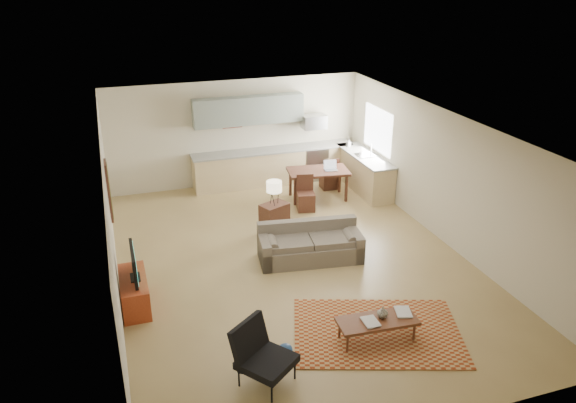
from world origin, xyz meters
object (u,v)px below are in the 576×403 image
object	(u,v)px
sofa	(310,243)
coffee_table	(377,330)
armchair	(267,357)
tv_credenza	(134,292)
dining_table	(318,184)
console_table	(274,218)

from	to	relation	value
sofa	coffee_table	xyz separation A→B (m)	(0.08, -2.70, -0.17)
armchair	sofa	bearing A→B (deg)	22.48
tv_credenza	dining_table	distance (m)	5.74
armchair	tv_credenza	world-z (taller)	armchair
armchair	console_table	world-z (taller)	armchair
console_table	sofa	bearing A→B (deg)	-100.61
sofa	dining_table	bearing A→B (deg)	73.93
sofa	armchair	bearing A→B (deg)	-112.18
sofa	tv_credenza	xyz separation A→B (m)	(-3.36, -0.57, -0.09)
dining_table	armchair	bearing A→B (deg)	-109.13
dining_table	console_table	bearing A→B (deg)	-128.55
sofa	console_table	world-z (taller)	sofa
console_table	coffee_table	bearing A→B (deg)	-108.07
tv_credenza	console_table	world-z (taller)	console_table
sofa	tv_credenza	world-z (taller)	sofa
tv_credenza	console_table	distance (m)	3.60
armchair	console_table	xyz separation A→B (m)	(1.47, 4.44, -0.11)
armchair	coffee_table	bearing A→B (deg)	-25.75
coffee_table	dining_table	distance (m)	5.66
coffee_table	dining_table	bearing A→B (deg)	81.65
sofa	console_table	distance (m)	1.39
coffee_table	armchair	size ratio (longest dim) A/B	1.40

